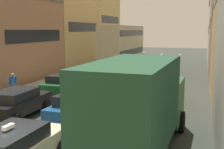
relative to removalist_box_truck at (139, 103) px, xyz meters
The scene contains 14 objects.
sidewalk_left 19.59m from the removalist_box_truck, 122.21° to the left, with size 2.60×64.00×0.14m, color #949494.
lane_stripe_left 17.47m from the removalist_box_truck, 108.10° to the left, with size 0.16×60.00×0.01m, color silver.
lane_stripe_right 16.74m from the removalist_box_truck, 96.89° to the left, with size 0.16×60.00×0.01m, color silver.
building_row_left 24.39m from the removalist_box_truck, 130.50° to the left, with size 7.20×43.90×12.36m.
removalist_box_truck is the anchor object (origin of this frame).
taxi_centre_lane_front 4.58m from the removalist_box_truck, 143.50° to the right, with size 2.13×4.33×1.66m.
sedan_centre_lane_second 4.94m from the removalist_box_truck, 140.53° to the left, with size 2.24×4.39×1.49m.
wagon_left_lane_second 7.74m from the removalist_box_truck, 159.38° to the left, with size 2.13×4.34×1.49m.
hatchback_centre_lane_third 9.56m from the removalist_box_truck, 113.17° to the left, with size 2.28×4.41×1.49m.
sedan_left_lane_third 11.16m from the removalist_box_truck, 130.45° to the left, with size 2.14×4.34×1.49m.
coupe_centre_lane_fourth 14.46m from the removalist_box_truck, 105.26° to the left, with size 2.26×4.40×1.49m.
sedan_right_lane_behind_truck 7.32m from the removalist_box_truck, 92.28° to the left, with size 2.09×4.31×1.49m.
bus_mid_queue_primary 24.45m from the removalist_box_truck, 106.76° to the left, with size 3.09×10.59×5.06m.
pedestrian_mid_sidewalk 12.32m from the removalist_box_truck, 146.89° to the left, with size 0.37×0.45×1.66m.
Camera 1 is at (5.85, -6.71, 4.60)m, focal length 47.07 mm.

